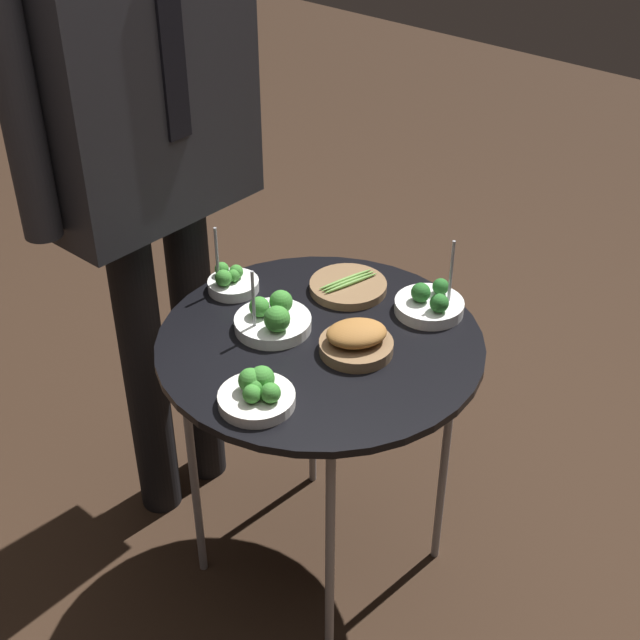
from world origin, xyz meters
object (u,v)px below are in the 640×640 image
at_px(bowl_asparagus_far_rim, 348,286).
at_px(bowl_roast_front_left, 356,341).
at_px(bowl_broccoli_mid_left, 273,319).
at_px(bowl_broccoli_front_right, 257,393).
at_px(bowl_broccoli_back_right, 430,303).
at_px(waiter_figure, 141,108).
at_px(serving_cart, 320,357).
at_px(bowl_broccoli_mid_right, 231,282).

bearing_deg(bowl_asparagus_far_rim, bowl_roast_front_left, -136.48).
xyz_separation_m(bowl_broccoli_mid_left, bowl_broccoli_front_right, (-0.20, -0.15, -0.00)).
bearing_deg(bowl_broccoli_back_right, waiter_figure, 115.24).
bearing_deg(bowl_asparagus_far_rim, waiter_figure, 120.07).
height_order(bowl_broccoli_mid_left, bowl_broccoli_front_right, bowl_broccoli_mid_left).
height_order(serving_cart, bowl_broccoli_mid_left, bowl_broccoli_mid_left).
xyz_separation_m(bowl_broccoli_front_right, waiter_figure, (0.20, 0.52, 0.38)).
height_order(bowl_roast_front_left, bowl_broccoli_front_right, bowl_broccoli_front_right).
xyz_separation_m(bowl_broccoli_back_right, waiter_figure, (-0.28, 0.59, 0.38)).
height_order(serving_cart, waiter_figure, waiter_figure).
height_order(bowl_broccoli_front_right, bowl_asparagus_far_rim, bowl_broccoli_front_right).
bearing_deg(bowl_roast_front_left, bowl_broccoli_front_right, 171.93).
xyz_separation_m(bowl_roast_front_left, bowl_broccoli_mid_right, (-0.00, 0.37, -0.01)).
bearing_deg(bowl_broccoli_back_right, bowl_broccoli_mid_right, 119.38).
distance_m(serving_cart, bowl_broccoli_front_right, 0.26).
xyz_separation_m(bowl_roast_front_left, bowl_broccoli_front_right, (-0.26, 0.04, -0.00)).
distance_m(bowl_broccoli_front_right, bowl_asparagus_far_rim, 0.45).
bearing_deg(bowl_broccoli_back_right, serving_cart, 154.26).
distance_m(bowl_broccoli_front_right, bowl_broccoli_back_right, 0.48).
relative_size(bowl_broccoli_front_right, waiter_figure, 0.09).
bearing_deg(serving_cart, bowl_broccoli_front_right, -168.43).
distance_m(bowl_asparagus_far_rim, waiter_figure, 0.60).
distance_m(bowl_asparagus_far_rim, bowl_broccoli_mid_right, 0.27).
bearing_deg(waiter_figure, bowl_roast_front_left, -84.42).
xyz_separation_m(bowl_broccoli_mid_left, bowl_asparagus_far_rim, (0.23, -0.02, -0.02)).
xyz_separation_m(bowl_broccoli_front_right, bowl_broccoli_back_right, (0.48, -0.07, -0.00)).
relative_size(bowl_broccoli_mid_left, bowl_asparagus_far_rim, 0.94).
bearing_deg(bowl_broccoli_mid_right, bowl_asparagus_far_rim, -49.38).
distance_m(bowl_broccoli_mid_left, bowl_broccoli_front_right, 0.25).
bearing_deg(serving_cart, bowl_roast_front_left, -79.18).
bearing_deg(waiter_figure, bowl_broccoli_back_right, -64.76).
bearing_deg(bowl_broccoli_mid_left, bowl_broccoli_front_right, -143.56).
relative_size(bowl_broccoli_back_right, waiter_figure, 0.10).
height_order(bowl_asparagus_far_rim, bowl_broccoli_back_right, bowl_broccoli_back_right).
bearing_deg(bowl_asparagus_far_rim, bowl_broccoli_mid_left, 174.69).
distance_m(bowl_broccoli_front_right, waiter_figure, 0.68).
xyz_separation_m(serving_cart, bowl_roast_front_left, (0.02, -0.09, 0.08)).
xyz_separation_m(bowl_broccoli_mid_left, bowl_broccoli_mid_right, (0.05, 0.18, -0.00)).
height_order(bowl_broccoli_mid_left, bowl_broccoli_back_right, bowl_broccoli_back_right).
relative_size(bowl_broccoli_mid_right, bowl_broccoli_back_right, 0.93).
bearing_deg(bowl_broccoli_front_right, bowl_broccoli_mid_right, 52.50).
height_order(bowl_broccoli_mid_right, waiter_figure, waiter_figure).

